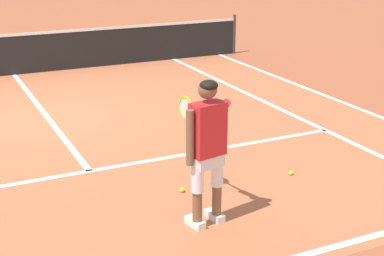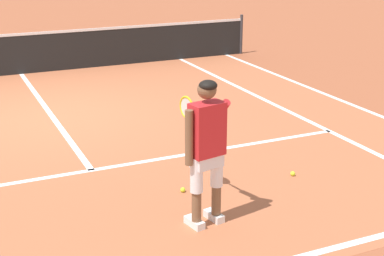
% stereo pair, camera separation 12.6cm
% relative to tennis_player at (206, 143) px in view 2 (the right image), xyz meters
% --- Properties ---
extents(ground_plane, '(80.00, 80.00, 0.00)m').
position_rel_tennis_player_xyz_m(ground_plane, '(-0.80, 4.87, -0.99)').
color(ground_plane, '#9E5133').
extents(court_inner_surface, '(10.98, 9.94, 0.00)m').
position_rel_tennis_player_xyz_m(court_inner_surface, '(-0.80, 3.70, -0.99)').
color(court_inner_surface, '#B2603D').
rests_on(court_inner_surface, ground).
extents(line_service, '(8.23, 0.10, 0.01)m').
position_rel_tennis_player_xyz_m(line_service, '(-0.80, 2.06, -0.99)').
color(line_service, white).
rests_on(line_service, ground).
extents(line_centre_service, '(0.10, 6.40, 0.01)m').
position_rel_tennis_player_xyz_m(line_centre_service, '(-0.80, 5.26, -0.99)').
color(line_centre_service, white).
rests_on(line_centre_service, ground).
extents(line_singles_right, '(0.10, 9.54, 0.01)m').
position_rel_tennis_player_xyz_m(line_singles_right, '(3.32, 3.70, -0.99)').
color(line_singles_right, white).
rests_on(line_singles_right, ground).
extents(line_doubles_right, '(0.10, 9.54, 0.01)m').
position_rel_tennis_player_xyz_m(line_doubles_right, '(4.69, 3.70, -0.99)').
color(line_doubles_right, white).
rests_on(line_doubles_right, ground).
extents(tennis_net, '(11.96, 0.08, 1.07)m').
position_rel_tennis_player_xyz_m(tennis_net, '(-0.80, 8.46, -0.49)').
color(tennis_net, '#333338').
rests_on(tennis_net, ground).
extents(tennis_player, '(0.59, 1.19, 1.71)m').
position_rel_tennis_player_xyz_m(tennis_player, '(0.00, 0.00, 0.00)').
color(tennis_player, white).
rests_on(tennis_player, ground).
extents(tennis_ball_near_feet, '(0.07, 0.07, 0.07)m').
position_rel_tennis_player_xyz_m(tennis_ball_near_feet, '(1.69, 0.73, -0.96)').
color(tennis_ball_near_feet, '#CCE02D').
rests_on(tennis_ball_near_feet, ground).
extents(tennis_ball_by_baseline, '(0.07, 0.07, 0.07)m').
position_rel_tennis_player_xyz_m(tennis_ball_by_baseline, '(0.09, 0.87, -0.96)').
color(tennis_ball_by_baseline, '#CCE02D').
rests_on(tennis_ball_by_baseline, ground).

